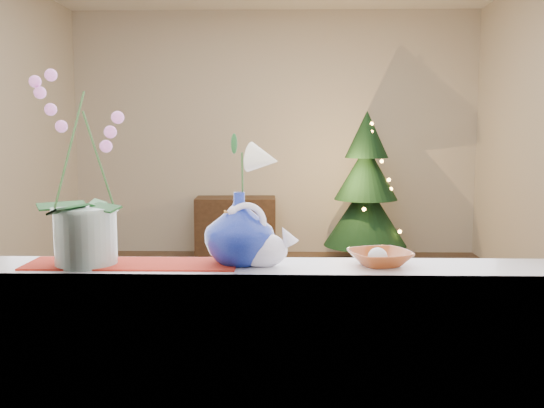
% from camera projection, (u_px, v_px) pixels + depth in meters
% --- Properties ---
extents(ground, '(5.00, 5.00, 0.00)m').
position_uv_depth(ground, '(268.00, 318.00, 4.47)').
color(ground, '#322214').
rests_on(ground, ground).
extents(wall_back, '(4.50, 0.10, 2.70)m').
position_uv_depth(wall_back, '(275.00, 133.00, 6.79)').
color(wall_back, beige).
rests_on(wall_back, ground).
extents(wall_front, '(4.50, 0.10, 2.70)m').
position_uv_depth(wall_front, '(242.00, 135.00, 1.83)').
color(wall_front, beige).
rests_on(wall_front, ground).
extents(windowsill, '(2.20, 0.26, 0.04)m').
position_uv_depth(windowsill, '(246.00, 271.00, 2.01)').
color(windowsill, white).
rests_on(windowsill, window_apron).
extents(window_frame, '(2.22, 0.06, 1.60)m').
position_uv_depth(window_frame, '(242.00, 18.00, 1.82)').
color(window_frame, white).
rests_on(window_frame, windowsill).
extents(runner, '(0.70, 0.20, 0.01)m').
position_uv_depth(runner, '(132.00, 264.00, 2.02)').
color(runner, maroon).
rests_on(runner, windowsill).
extents(orchid_pot, '(0.26, 0.26, 0.64)m').
position_uv_depth(orchid_pot, '(83.00, 169.00, 1.97)').
color(orchid_pot, silver).
rests_on(orchid_pot, windowsill).
extents(swan, '(0.24, 0.12, 0.20)m').
position_uv_depth(swan, '(261.00, 236.00, 1.98)').
color(swan, silver).
rests_on(swan, windowsill).
extents(blue_vase, '(0.32, 0.32, 0.28)m').
position_uv_depth(blue_vase, '(239.00, 223.00, 2.01)').
color(blue_vase, navy).
rests_on(blue_vase, windowsill).
extents(lily, '(0.15, 0.09, 0.21)m').
position_uv_depth(lily, '(239.00, 149.00, 1.98)').
color(lily, white).
rests_on(lily, blue_vase).
extents(paperweight, '(0.07, 0.07, 0.07)m').
position_uv_depth(paperweight, '(378.00, 257.00, 1.97)').
color(paperweight, silver).
rests_on(paperweight, windowsill).
extents(amber_dish, '(0.22, 0.22, 0.04)m').
position_uv_depth(amber_dish, '(380.00, 259.00, 2.00)').
color(amber_dish, '#903E18').
rests_on(amber_dish, windowsill).
extents(xmas_tree, '(1.13, 1.13, 1.58)m').
position_uv_depth(xmas_tree, '(366.00, 187.00, 6.29)').
color(xmas_tree, black).
rests_on(xmas_tree, ground).
extents(side_table, '(0.88, 0.46, 0.65)m').
position_uv_depth(side_table, '(236.00, 227.00, 6.67)').
color(side_table, black).
rests_on(side_table, ground).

